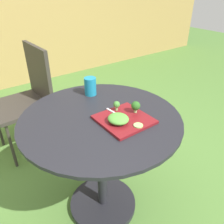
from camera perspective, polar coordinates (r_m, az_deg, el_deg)
name	(u,v)px	position (r m, az deg, el deg)	size (l,w,h in m)	color
ground_plane	(103,205)	(1.69, -2.26, -22.21)	(12.00, 12.00, 0.00)	#4C7533
patio_table	(102,156)	(1.37, -2.64, -10.84)	(0.86, 0.86, 0.72)	black
patio_chair	(29,93)	(2.02, -20.12, 4.59)	(0.46, 0.46, 0.90)	#332D28
salad_plate	(124,119)	(1.17, 3.03, -1.88)	(0.25, 0.25, 0.01)	maroon
drinking_glass	(90,87)	(1.43, -5.45, 6.22)	(0.07, 0.07, 0.11)	teal
fork	(118,115)	(1.19, 1.62, -0.78)	(0.03, 0.15, 0.00)	silver
lettuce_mound	(118,119)	(1.13, 1.58, -1.69)	(0.10, 0.11, 0.04)	#519338
broccoli_floret_0	(117,105)	(1.22, 1.16, 1.84)	(0.04, 0.04, 0.05)	#99B770
broccoli_floret_1	(136,106)	(1.20, 5.96, 1.50)	(0.05, 0.05, 0.06)	#99B770
cucumber_slice_0	(138,125)	(1.11, 6.59, -3.34)	(0.05, 0.05, 0.01)	#8EB766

